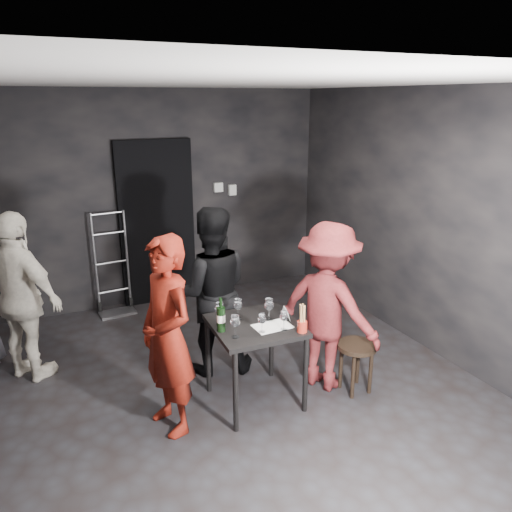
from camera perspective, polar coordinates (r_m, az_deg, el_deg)
name	(u,v)px	position (r m, az deg, el deg)	size (l,w,h in m)	color
floor	(231,392)	(4.75, -2.93, -15.27)	(4.50, 5.00, 0.02)	black
ceiling	(225,81)	(3.99, -3.57, 19.34)	(4.50, 5.00, 0.02)	silver
wall_back	(154,199)	(6.50, -11.55, 6.37)	(4.50, 0.04, 2.70)	black
wall_front	(460,417)	(2.27, 22.29, -16.65)	(4.50, 0.04, 2.70)	black
wall_right	(433,224)	(5.40, 19.56, 3.44)	(0.04, 5.00, 2.70)	black
doorway	(157,223)	(6.51, -11.26, 3.69)	(0.95, 0.10, 2.10)	black
wallbox_upper	(218,187)	(6.68, -4.35, 7.85)	(0.12, 0.06, 0.12)	#B7B7B2
wallbox_lower	(232,190)	(6.76, -2.74, 7.56)	(0.10, 0.06, 0.14)	#B7B7B2
hand_truck	(115,295)	(6.50, -15.80, -4.27)	(0.43, 0.36, 1.28)	#B2B2B7
tasting_table	(255,334)	(4.31, -0.10, -8.92)	(0.72, 0.72, 0.75)	black
stool	(357,353)	(4.67, 11.42, -10.87)	(0.35, 0.35, 0.47)	black
server_red	(167,329)	(3.95, -10.15, -8.18)	(0.64, 0.42, 1.75)	maroon
woman_black	(210,284)	(4.75, -5.22, -3.17)	(0.87, 0.48, 1.80)	black
man_maroon	(328,304)	(4.55, 8.24, -5.41)	(1.05, 0.49, 1.62)	maroon
bystander_cream	(21,291)	(5.07, -25.30, -3.62)	(1.04, 0.50, 1.78)	silver
tasting_mat	(272,326)	(4.22, 1.89, -8.03)	(0.31, 0.21, 0.00)	white
wine_glass_a	(235,325)	(4.00, -2.39, -7.91)	(0.08, 0.08, 0.21)	white
wine_glass_b	(220,313)	(4.22, -4.17, -6.46)	(0.08, 0.08, 0.22)	white
wine_glass_c	(238,308)	(4.31, -2.08, -5.97)	(0.08, 0.08, 0.21)	white
wine_glass_d	(262,322)	(4.08, 0.69, -7.59)	(0.07, 0.07, 0.18)	white
wine_glass_e	(284,320)	(4.13, 3.22, -7.27)	(0.07, 0.07, 0.18)	white
wine_glass_f	(269,309)	(4.28, 1.50, -6.03)	(0.08, 0.08, 0.22)	white
wine_bottle	(221,318)	(4.11, -4.02, -7.13)	(0.07, 0.07, 0.29)	black
breadstick_cup	(302,319)	(4.10, 5.32, -7.15)	(0.08, 0.08, 0.26)	maroon
reserved_card	(284,314)	(4.34, 3.21, -6.63)	(0.08, 0.13, 0.10)	white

